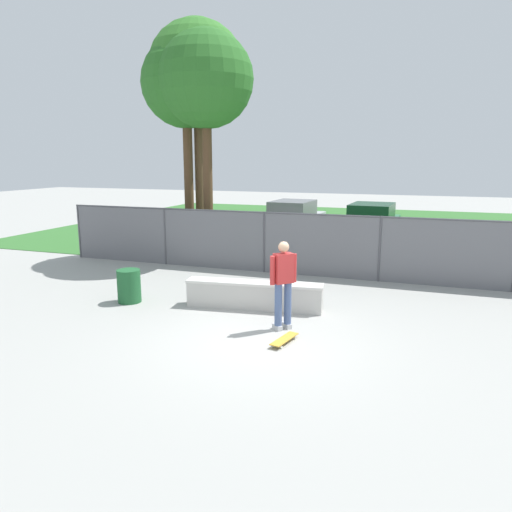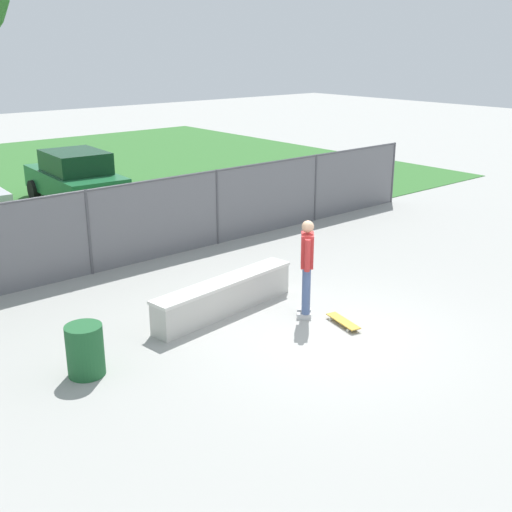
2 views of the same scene
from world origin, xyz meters
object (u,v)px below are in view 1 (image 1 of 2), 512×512
at_px(tree_near_left, 186,85).
at_px(tree_mid, 206,81).
at_px(trash_bin, 129,286).
at_px(skateboard, 284,339).
at_px(car_silver, 293,219).
at_px(tree_near_right, 197,72).
at_px(concrete_ledge, 254,295).
at_px(skateboarder, 283,281).
at_px(car_green, 372,224).

height_order(tree_near_left, tree_mid, tree_mid).
bearing_deg(tree_near_left, trash_bin, -78.39).
distance_m(tree_mid, trash_bin, 7.46).
distance_m(skateboard, car_silver, 12.15).
distance_m(tree_near_right, trash_bin, 8.33).
distance_m(concrete_ledge, tree_near_right, 8.89).
distance_m(skateboarder, car_green, 10.80).
distance_m(tree_near_left, trash_bin, 7.80).
height_order(skateboard, car_silver, car_silver).
height_order(concrete_ledge, tree_near_left, tree_near_left).
distance_m(tree_mid, car_green, 8.68).
height_order(car_silver, trash_bin, car_silver).
height_order(concrete_ledge, car_green, car_green).
distance_m(skateboarder, tree_near_left, 9.32).
distance_m(concrete_ledge, skateboard, 2.22).
relative_size(skateboard, car_silver, 0.19).
bearing_deg(concrete_ledge, tree_near_right, 126.35).
bearing_deg(trash_bin, concrete_ledge, 9.73).
distance_m(tree_near_left, car_green, 9.01).
bearing_deg(tree_near_left, skateboarder, -49.54).
height_order(skateboarder, trash_bin, skateboarder).
distance_m(skateboarder, tree_mid, 8.60).
xyz_separation_m(skateboard, tree_mid, (-4.50, 6.39, 5.78)).
xyz_separation_m(skateboard, tree_near_left, (-5.41, 6.77, 5.78)).
relative_size(skateboard, tree_mid, 0.11).
bearing_deg(skateboard, tree_mid, 125.19).
relative_size(concrete_ledge, tree_near_right, 0.40).
bearing_deg(skateboard, tree_near_right, 125.90).
distance_m(concrete_ledge, tree_mid, 7.88).
height_order(skateboard, trash_bin, trash_bin).
bearing_deg(car_silver, car_green, -4.65).
bearing_deg(skateboarder, tree_near_right, 127.49).
distance_m(skateboard, car_green, 11.52).
height_order(skateboard, car_green, car_green).
xyz_separation_m(car_green, trash_bin, (-4.69, -10.19, -0.44)).
bearing_deg(tree_near_left, concrete_ledge, -50.01).
distance_m(concrete_ledge, car_silver, 10.10).
bearing_deg(car_green, concrete_ledge, -99.74).
bearing_deg(tree_near_right, car_silver, 64.62).
relative_size(skateboard, tree_near_left, 0.11).
height_order(tree_near_left, tree_near_right, tree_near_right).
xyz_separation_m(skateboarder, tree_near_right, (-4.92, 6.42, 5.28)).
bearing_deg(concrete_ledge, tree_near_left, 129.99).
bearing_deg(skateboarder, skateboard, -71.51).
relative_size(concrete_ledge, trash_bin, 4.02).
xyz_separation_m(concrete_ledge, tree_near_left, (-4.15, 4.95, 5.53)).
distance_m(skateboard, tree_near_right, 10.78).
relative_size(tree_near_left, car_silver, 1.72).
relative_size(skateboard, trash_bin, 1.03).
xyz_separation_m(tree_mid, car_silver, (1.54, 5.37, -5.02)).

